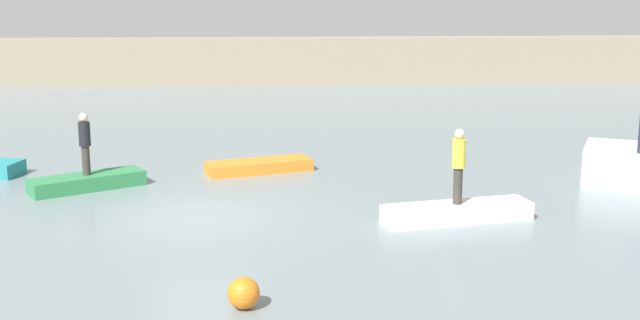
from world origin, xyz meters
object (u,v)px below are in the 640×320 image
at_px(rowboat_orange, 259,166).
at_px(person_dark_shirt, 85,140).
at_px(rowboat_green, 87,182).
at_px(person_yellow_shirt, 459,162).
at_px(mooring_buoy, 244,293).
at_px(rowboat_white, 457,212).

relative_size(rowboat_orange, person_dark_shirt, 1.83).
height_order(rowboat_green, rowboat_orange, rowboat_green).
xyz_separation_m(person_yellow_shirt, mooring_buoy, (-4.99, -5.25, -1.17)).
xyz_separation_m(rowboat_green, mooring_buoy, (4.67, -8.88, 0.09)).
height_order(rowboat_green, mooring_buoy, mooring_buoy).
xyz_separation_m(person_yellow_shirt, person_dark_shirt, (-9.66, 3.63, -0.08)).
xyz_separation_m(rowboat_orange, person_dark_shirt, (-4.75, -1.86, 1.21)).
bearing_deg(rowboat_white, rowboat_orange, 119.57).
xyz_separation_m(rowboat_white, mooring_buoy, (-4.99, -5.25, 0.08)).
height_order(rowboat_orange, person_yellow_shirt, person_yellow_shirt).
bearing_deg(person_yellow_shirt, mooring_buoy, -133.51).
distance_m(rowboat_orange, person_yellow_shirt, 7.47).
height_order(person_yellow_shirt, person_dark_shirt, person_yellow_shirt).
bearing_deg(mooring_buoy, rowboat_orange, 89.56).
bearing_deg(person_dark_shirt, person_yellow_shirt, -20.59).
bearing_deg(person_dark_shirt, rowboat_white, -20.59).
relative_size(rowboat_white, person_dark_shirt, 2.12).
relative_size(rowboat_green, person_dark_shirt, 1.80).
relative_size(rowboat_orange, person_yellow_shirt, 1.72).
bearing_deg(rowboat_green, rowboat_white, -51.52).
distance_m(rowboat_orange, rowboat_white, 7.36).
xyz_separation_m(rowboat_green, person_yellow_shirt, (9.66, -3.63, 1.26)).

